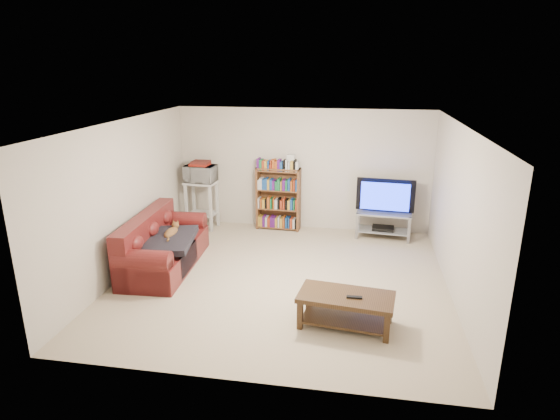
% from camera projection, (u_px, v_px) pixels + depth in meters
% --- Properties ---
extents(floor, '(5.00, 5.00, 0.00)m').
position_uv_depth(floor, '(282.00, 279.00, 7.29)').
color(floor, beige).
rests_on(floor, ground).
extents(ceiling, '(5.00, 5.00, 0.00)m').
position_uv_depth(ceiling, '(282.00, 124.00, 6.57)').
color(ceiling, white).
rests_on(ceiling, ground).
extents(wall_back, '(5.00, 0.00, 5.00)m').
position_uv_depth(wall_back, '(303.00, 170.00, 9.28)').
color(wall_back, beige).
rests_on(wall_back, ground).
extents(wall_front, '(5.00, 0.00, 5.00)m').
position_uv_depth(wall_front, '(240.00, 278.00, 4.58)').
color(wall_front, beige).
rests_on(wall_front, ground).
extents(wall_left, '(0.00, 5.00, 5.00)m').
position_uv_depth(wall_left, '(125.00, 198.00, 7.33)').
color(wall_left, beige).
rests_on(wall_left, ground).
extents(wall_right, '(0.00, 5.00, 5.00)m').
position_uv_depth(wall_right, '(458.00, 214.00, 6.53)').
color(wall_right, beige).
rests_on(wall_right, ground).
extents(sofa, '(0.99, 2.10, 0.88)m').
position_uv_depth(sofa, '(161.00, 249.00, 7.65)').
color(sofa, maroon).
rests_on(sofa, floor).
extents(blanket, '(0.93, 1.13, 0.18)m').
position_uv_depth(blanket, '(167.00, 240.00, 7.43)').
color(blanket, black).
rests_on(blanket, sofa).
extents(cat, '(0.25, 0.57, 0.17)m').
position_uv_depth(cat, '(171.00, 233.00, 7.59)').
color(cat, brown).
rests_on(cat, sofa).
extents(coffee_table, '(1.26, 0.74, 0.43)m').
position_uv_depth(coffee_table, '(346.00, 304.00, 5.91)').
color(coffee_table, '#3A2614').
rests_on(coffee_table, floor).
extents(remote, '(0.20, 0.06, 0.02)m').
position_uv_depth(remote, '(354.00, 297.00, 5.79)').
color(remote, black).
rests_on(remote, coffee_table).
extents(tv_stand, '(1.05, 0.54, 0.51)m').
position_uv_depth(tv_stand, '(383.00, 221.00, 8.93)').
color(tv_stand, '#999EA3').
rests_on(tv_stand, floor).
extents(television, '(1.10, 0.24, 0.63)m').
position_uv_depth(television, '(385.00, 196.00, 8.78)').
color(television, black).
rests_on(television, tv_stand).
extents(dvd_player, '(0.43, 0.32, 0.06)m').
position_uv_depth(dvd_player, '(383.00, 228.00, 8.97)').
color(dvd_player, black).
rests_on(dvd_player, tv_stand).
extents(bookshelf, '(0.89, 0.31, 1.26)m').
position_uv_depth(bookshelf, '(278.00, 198.00, 9.33)').
color(bookshelf, brown).
rests_on(bookshelf, floor).
extents(shelf_clutter, '(0.65, 0.21, 0.28)m').
position_uv_depth(shelf_clutter, '(283.00, 163.00, 9.11)').
color(shelf_clutter, silver).
rests_on(shelf_clutter, bookshelf).
extents(microwave_stand, '(0.64, 0.49, 0.96)m').
position_uv_depth(microwave_stand, '(202.00, 198.00, 9.41)').
color(microwave_stand, silver).
rests_on(microwave_stand, floor).
extents(microwave, '(0.63, 0.45, 0.33)m').
position_uv_depth(microwave, '(200.00, 174.00, 9.26)').
color(microwave, silver).
rests_on(microwave, microwave_stand).
extents(game_boxes, '(0.38, 0.34, 0.05)m').
position_uv_depth(game_boxes, '(200.00, 164.00, 9.20)').
color(game_boxes, maroon).
rests_on(game_boxes, microwave).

